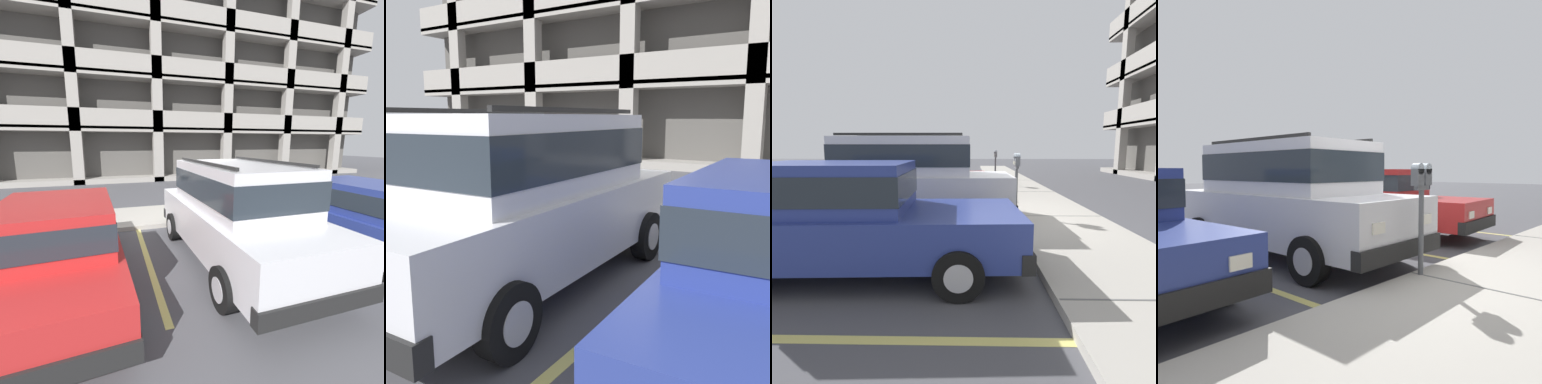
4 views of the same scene
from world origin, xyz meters
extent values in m
cube|color=#4C4C51|center=(0.00, 0.00, -0.05)|extent=(80.00, 80.00, 0.10)
cube|color=#ADA89E|center=(0.00, 1.30, 0.06)|extent=(40.00, 2.20, 0.12)
cube|color=#606060|center=(-4.00, 1.30, 0.12)|extent=(0.03, 2.16, 0.00)
cube|color=#606060|center=(0.00, 1.30, 0.12)|extent=(0.03, 2.16, 0.00)
cube|color=#606060|center=(4.00, 1.30, 0.12)|extent=(0.03, 2.16, 0.00)
cube|color=#606060|center=(8.00, 1.30, 0.12)|extent=(0.03, 2.16, 0.00)
cube|color=#DBD16B|center=(-1.52, -1.40, 0.00)|extent=(0.12, 4.80, 0.01)
cube|color=#DBD16B|center=(1.52, -1.40, 0.00)|extent=(0.12, 4.80, 0.01)
cube|color=#DBD16B|center=(4.55, -1.40, 0.00)|extent=(0.12, 4.80, 0.01)
cube|color=silver|center=(0.18, -2.17, 0.73)|extent=(1.91, 4.73, 0.80)
cube|color=silver|center=(0.18, -2.22, 1.55)|extent=(1.66, 2.94, 0.84)
cube|color=#232B33|center=(0.18, -2.22, 1.57)|extent=(1.69, 2.96, 0.46)
cube|color=black|center=(0.15, 0.14, 0.45)|extent=(1.88, 0.19, 0.24)
cube|color=black|center=(0.21, -4.48, 0.45)|extent=(1.88, 0.19, 0.24)
cube|color=silver|center=(0.72, 0.20, 0.81)|extent=(0.24, 0.03, 0.14)
cube|color=silver|center=(-0.42, 0.18, 0.81)|extent=(0.24, 0.03, 0.14)
cylinder|color=black|center=(1.06, -0.70, 0.33)|extent=(0.21, 0.66, 0.66)
cylinder|color=#B2B2B7|center=(1.06, -0.70, 0.33)|extent=(0.23, 0.37, 0.36)
cylinder|color=black|center=(-0.74, -0.73, 0.33)|extent=(0.21, 0.66, 0.66)
cylinder|color=#B2B2B7|center=(-0.74, -0.73, 0.33)|extent=(0.23, 0.37, 0.36)
cylinder|color=black|center=(1.10, -3.61, 0.33)|extent=(0.21, 0.66, 0.66)
cylinder|color=#B2B2B7|center=(1.10, -3.61, 0.33)|extent=(0.23, 0.37, 0.36)
cylinder|color=black|center=(-0.70, -3.64, 0.33)|extent=(0.21, 0.66, 0.66)
cylinder|color=#B2B2B7|center=(-0.70, -3.64, 0.33)|extent=(0.23, 0.37, 0.36)
cube|color=black|center=(0.87, -2.21, 2.01)|extent=(0.09, 2.62, 0.05)
cube|color=black|center=(-0.51, -2.23, 2.01)|extent=(0.09, 2.62, 0.05)
cube|color=red|center=(-2.94, -2.35, 0.60)|extent=(1.99, 4.51, 0.60)
cube|color=red|center=(-2.92, -2.65, 1.22)|extent=(1.63, 2.08, 0.64)
cube|color=#232B33|center=(-2.92, -2.65, 1.24)|extent=(1.65, 2.10, 0.35)
cube|color=black|center=(-3.09, -0.19, 0.42)|extent=(1.74, 0.28, 0.24)
cube|color=black|center=(-2.80, -4.50, 0.42)|extent=(1.74, 0.28, 0.24)
cube|color=silver|center=(-2.57, -0.11, 0.66)|extent=(0.24, 0.05, 0.14)
cube|color=silver|center=(-3.62, -0.18, 0.66)|extent=(0.24, 0.05, 0.14)
cylinder|color=black|center=(-2.20, -0.93, 0.30)|extent=(0.20, 0.61, 0.60)
cylinder|color=#B2B2B7|center=(-2.20, -0.93, 0.30)|extent=(0.20, 0.34, 0.33)
cylinder|color=black|center=(-3.87, -1.04, 0.30)|extent=(0.20, 0.61, 0.60)
cylinder|color=#B2B2B7|center=(-3.87, -1.04, 0.30)|extent=(0.20, 0.34, 0.33)
cylinder|color=black|center=(-2.02, -3.65, 0.30)|extent=(0.20, 0.61, 0.60)
cylinder|color=#B2B2B7|center=(-2.02, -3.65, 0.30)|extent=(0.20, 0.34, 0.33)
cube|color=navy|center=(3.05, -2.27, 0.60)|extent=(1.88, 4.47, 0.60)
cube|color=navy|center=(3.06, -2.57, 1.22)|extent=(1.58, 2.04, 0.64)
cube|color=#232B33|center=(3.06, -2.57, 1.24)|extent=(1.60, 2.07, 0.35)
cube|color=black|center=(2.96, -0.11, 0.42)|extent=(1.74, 0.23, 0.24)
cube|color=silver|center=(3.48, -0.04, 0.66)|extent=(0.24, 0.04, 0.14)
cube|color=silver|center=(2.43, -0.09, 0.66)|extent=(0.24, 0.04, 0.14)
cylinder|color=black|center=(3.83, -0.87, 0.30)|extent=(0.18, 0.61, 0.60)
cylinder|color=#B2B2B7|center=(3.83, -0.87, 0.30)|extent=(0.19, 0.34, 0.33)
cylinder|color=black|center=(2.16, -0.94, 0.30)|extent=(0.18, 0.61, 0.60)
cylinder|color=#B2B2B7|center=(2.16, -0.94, 0.30)|extent=(0.19, 0.34, 0.33)
cylinder|color=black|center=(2.27, -3.67, 0.30)|extent=(0.18, 0.61, 0.60)
cylinder|color=#B2B2B7|center=(2.27, -3.67, 0.30)|extent=(0.19, 0.34, 0.33)
cylinder|color=#595B60|center=(-0.01, 0.35, 0.69)|extent=(0.07, 0.07, 1.13)
cube|color=#595B60|center=(-0.01, 0.35, 1.28)|extent=(0.28, 0.06, 0.06)
cube|color=#515459|center=(-0.11, 0.35, 1.42)|extent=(0.15, 0.11, 0.22)
cylinder|color=#8C99A3|center=(-0.11, 0.35, 1.53)|extent=(0.15, 0.11, 0.15)
cube|color=#B7B293|center=(-0.11, 0.29, 1.38)|extent=(0.08, 0.01, 0.08)
cube|color=#515459|center=(0.09, 0.35, 1.42)|extent=(0.15, 0.11, 0.22)
cylinder|color=#8C99A3|center=(0.09, 0.35, 1.53)|extent=(0.15, 0.11, 0.15)
cube|color=#B7B293|center=(0.09, 0.29, 1.38)|extent=(0.08, 0.01, 0.08)
cube|color=#54514D|center=(0.67, 14.54, 7.50)|extent=(31.36, 8.80, 15.00)
cube|color=gray|center=(0.67, 13.94, 0.15)|extent=(32.00, 10.00, 0.30)
cube|color=gray|center=(0.67, 13.94, 3.15)|extent=(32.00, 10.00, 0.30)
cube|color=gray|center=(0.67, 9.04, 3.70)|extent=(32.00, 0.20, 1.10)
cube|color=gray|center=(0.67, 13.94, 6.15)|extent=(32.00, 10.00, 0.30)
cube|color=gray|center=(0.67, 9.04, 6.70)|extent=(32.00, 0.20, 1.10)
cube|color=gray|center=(0.67, 13.94, 9.15)|extent=(32.00, 10.00, 0.30)
cube|color=gray|center=(0.67, 9.04, 9.70)|extent=(32.00, 0.20, 1.10)
cube|color=gray|center=(0.67, 13.94, 12.15)|extent=(32.00, 10.00, 0.30)
cube|color=gray|center=(-3.90, 9.19, 7.50)|extent=(0.60, 0.50, 15.00)
cube|color=gray|center=(0.67, 9.19, 7.50)|extent=(0.60, 0.50, 15.00)
cube|color=gray|center=(5.25, 9.19, 7.50)|extent=(0.60, 0.50, 15.00)
cube|color=gray|center=(9.82, 9.19, 7.50)|extent=(0.60, 0.50, 15.00)
cube|color=gray|center=(14.39, 9.19, 7.50)|extent=(0.60, 0.50, 15.00)
camera|label=1|loc=(-2.12, -6.67, 2.37)|focal=24.00mm
camera|label=2|loc=(3.26, -6.04, 1.94)|focal=40.00mm
camera|label=3|loc=(7.03, -0.75, 1.73)|focal=28.00mm
camera|label=4|loc=(4.28, 2.98, 1.51)|focal=35.00mm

